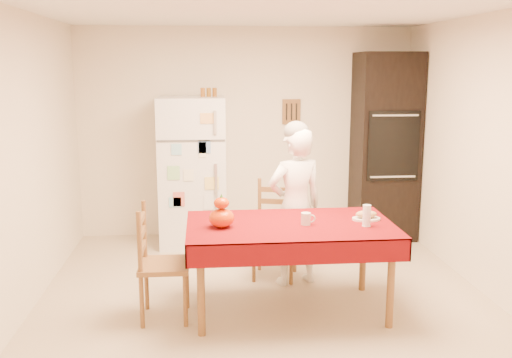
{
  "coord_description": "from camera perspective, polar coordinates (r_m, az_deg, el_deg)",
  "views": [
    {
      "loc": [
        -0.52,
        -4.61,
        2.03
      ],
      "look_at": [
        -0.07,
        0.2,
        1.08
      ],
      "focal_mm": 40.0,
      "sensor_mm": 36.0,
      "label": 1
    }
  ],
  "objects": [
    {
      "name": "bread_plate",
      "position": [
        4.91,
        10.96,
        -3.93
      ],
      "size": [
        0.24,
        0.24,
        0.02
      ],
      "primitive_type": "cylinder",
      "color": "white",
      "rests_on": "dining_table"
    },
    {
      "name": "refrigerator",
      "position": [
        6.6,
        -6.38,
        0.76
      ],
      "size": [
        0.75,
        0.74,
        1.7
      ],
      "color": "white",
      "rests_on": "floor"
    },
    {
      "name": "spice_jar_mid",
      "position": [
        6.55,
        -4.75,
        8.64
      ],
      "size": [
        0.05,
        0.05,
        0.1
      ],
      "primitive_type": "cylinder",
      "color": "brown",
      "rests_on": "refrigerator"
    },
    {
      "name": "coffee_mug",
      "position": [
        4.68,
        5.01,
        -3.99
      ],
      "size": [
        0.08,
        0.08,
        0.1
      ],
      "primitive_type": "cylinder",
      "color": "silver",
      "rests_on": "dining_table"
    },
    {
      "name": "dining_table",
      "position": [
        4.73,
        3.44,
        -5.28
      ],
      "size": [
        1.7,
        1.0,
        0.76
      ],
      "color": "brown",
      "rests_on": "floor"
    },
    {
      "name": "room_shell",
      "position": [
        4.66,
        1.1,
        6.12
      ],
      "size": [
        4.02,
        4.52,
        2.51
      ],
      "color": "silver",
      "rests_on": "ground"
    },
    {
      "name": "floor",
      "position": [
        5.06,
        1.03,
        -12.49
      ],
      "size": [
        4.5,
        4.5,
        0.0
      ],
      "primitive_type": "plane",
      "color": "tan",
      "rests_on": "ground"
    },
    {
      "name": "spice_jar_right",
      "position": [
        6.55,
        -4.16,
        8.65
      ],
      "size": [
        0.05,
        0.05,
        0.1
      ],
      "primitive_type": "cylinder",
      "color": "brown",
      "rests_on": "refrigerator"
    },
    {
      "name": "chair_left",
      "position": [
        4.71,
        -9.95,
        -7.87
      ],
      "size": [
        0.4,
        0.42,
        0.95
      ],
      "rotation": [
        0.0,
        0.0,
        1.56
      ],
      "color": "brown",
      "rests_on": "floor"
    },
    {
      "name": "seated_woman",
      "position": [
        5.34,
        3.95,
        -2.8
      ],
      "size": [
        0.62,
        0.49,
        1.49
      ],
      "primitive_type": "imported",
      "rotation": [
        0.0,
        0.0,
        3.41
      ],
      "color": "white",
      "rests_on": "floor"
    },
    {
      "name": "chair_far",
      "position": [
        5.6,
        2.0,
        -4.63
      ],
      "size": [
        0.51,
        0.49,
        0.95
      ],
      "rotation": [
        0.0,
        0.0,
        -0.26
      ],
      "color": "brown",
      "rests_on": "floor"
    },
    {
      "name": "bread_loaf",
      "position": [
        4.9,
        10.97,
        -3.47
      ],
      "size": [
        0.18,
        0.1,
        0.06
      ],
      "primitive_type": "ellipsoid",
      "color": "#A07C4F",
      "rests_on": "bread_plate"
    },
    {
      "name": "wine_glass",
      "position": [
        4.7,
        11.01,
        -3.61
      ],
      "size": [
        0.07,
        0.07,
        0.18
      ],
      "primitive_type": "cylinder",
      "color": "white",
      "rests_on": "dining_table"
    },
    {
      "name": "pumpkin_lower",
      "position": [
        4.59,
        -3.45,
        -3.91
      ],
      "size": [
        0.21,
        0.21,
        0.15
      ],
      "primitive_type": "ellipsoid",
      "color": "#E65205",
      "rests_on": "dining_table"
    },
    {
      "name": "oven_cabinet",
      "position": [
        6.94,
        12.76,
        3.16
      ],
      "size": [
        0.7,
        0.62,
        2.2
      ],
      "color": "black",
      "rests_on": "floor"
    },
    {
      "name": "pumpkin_upper",
      "position": [
        4.56,
        -3.47,
        -2.41
      ],
      "size": [
        0.12,
        0.12,
        0.09
      ],
      "primitive_type": "ellipsoid",
      "color": "#EC4705",
      "rests_on": "pumpkin_lower"
    },
    {
      "name": "spice_jar_left",
      "position": [
        6.55,
        -5.35,
        8.63
      ],
      "size": [
        0.05,
        0.05,
        0.1
      ],
      "primitive_type": "cylinder",
      "color": "#97561B",
      "rests_on": "refrigerator"
    }
  ]
}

